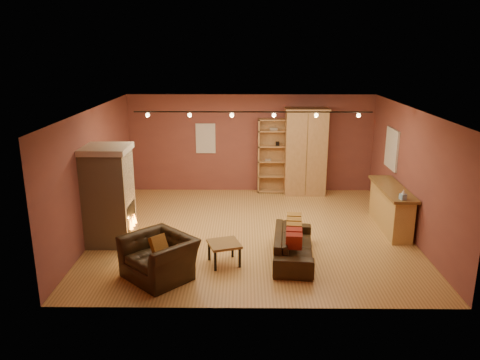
{
  "coord_description": "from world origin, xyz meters",
  "views": [
    {
      "loc": [
        -0.18,
        -9.98,
        4.09
      ],
      "look_at": [
        -0.28,
        0.2,
        1.18
      ],
      "focal_mm": 35.0,
      "sensor_mm": 36.0,
      "label": 1
    }
  ],
  "objects_px": {
    "armchair": "(159,251)",
    "coffee_table": "(224,246)",
    "armoire": "(305,152)",
    "bar_counter": "(391,208)",
    "fireplace": "(109,195)",
    "bookcase": "(273,155)",
    "loveseat": "(294,240)"
  },
  "relations": [
    {
      "from": "armchair",
      "to": "coffee_table",
      "type": "height_order",
      "value": "armchair"
    },
    {
      "from": "armoire",
      "to": "armchair",
      "type": "distance_m",
      "value": 6.12
    },
    {
      "from": "loveseat",
      "to": "bar_counter",
      "type": "bearing_deg",
      "value": -49.94
    },
    {
      "from": "fireplace",
      "to": "armoire",
      "type": "height_order",
      "value": "armoire"
    },
    {
      "from": "fireplace",
      "to": "armoire",
      "type": "xyz_separation_m",
      "value": [
        4.58,
        3.54,
        0.18
      ]
    },
    {
      "from": "loveseat",
      "to": "fireplace",
      "type": "bearing_deg",
      "value": 84.04
    },
    {
      "from": "bookcase",
      "to": "coffee_table",
      "type": "distance_m",
      "value": 4.97
    },
    {
      "from": "bar_counter",
      "to": "bookcase",
      "type": "bearing_deg",
      "value": 131.65
    },
    {
      "from": "fireplace",
      "to": "bar_counter",
      "type": "distance_m",
      "value": 6.32
    },
    {
      "from": "armchair",
      "to": "fireplace",
      "type": "bearing_deg",
      "value": 173.4
    },
    {
      "from": "loveseat",
      "to": "coffee_table",
      "type": "height_order",
      "value": "loveseat"
    },
    {
      "from": "bar_counter",
      "to": "coffee_table",
      "type": "relative_size",
      "value": 2.85
    },
    {
      "from": "fireplace",
      "to": "armchair",
      "type": "xyz_separation_m",
      "value": [
        1.31,
        -1.59,
        -0.54
      ]
    },
    {
      "from": "fireplace",
      "to": "coffee_table",
      "type": "bearing_deg",
      "value": -22.66
    },
    {
      "from": "armoire",
      "to": "fireplace",
      "type": "bearing_deg",
      "value": -142.31
    },
    {
      "from": "coffee_table",
      "to": "loveseat",
      "type": "bearing_deg",
      "value": 10.06
    },
    {
      "from": "armoire",
      "to": "bar_counter",
      "type": "distance_m",
      "value": 3.24
    },
    {
      "from": "bookcase",
      "to": "bar_counter",
      "type": "distance_m",
      "value": 3.9
    },
    {
      "from": "armchair",
      "to": "bar_counter",
      "type": "bearing_deg",
      "value": 70.3
    },
    {
      "from": "armchair",
      "to": "bookcase",
      "type": "bearing_deg",
      "value": 109.93
    },
    {
      "from": "armoire",
      "to": "loveseat",
      "type": "height_order",
      "value": "armoire"
    },
    {
      "from": "fireplace",
      "to": "coffee_table",
      "type": "xyz_separation_m",
      "value": [
        2.47,
        -1.03,
        -0.69
      ]
    },
    {
      "from": "bar_counter",
      "to": "armoire",
      "type": "bearing_deg",
      "value": 121.82
    },
    {
      "from": "armoire",
      "to": "loveseat",
      "type": "bearing_deg",
      "value": -99.67
    },
    {
      "from": "coffee_table",
      "to": "armchair",
      "type": "bearing_deg",
      "value": -154.24
    },
    {
      "from": "fireplace",
      "to": "armchair",
      "type": "bearing_deg",
      "value": -50.5
    },
    {
      "from": "armoire",
      "to": "bar_counter",
      "type": "height_order",
      "value": "armoire"
    },
    {
      "from": "fireplace",
      "to": "coffee_table",
      "type": "relative_size",
      "value": 2.9
    },
    {
      "from": "armoire",
      "to": "armchair",
      "type": "xyz_separation_m",
      "value": [
        -3.27,
        -5.13,
        -0.71
      ]
    },
    {
      "from": "bar_counter",
      "to": "coffee_table",
      "type": "xyz_separation_m",
      "value": [
        -3.77,
        -1.89,
        -0.13
      ]
    },
    {
      "from": "armchair",
      "to": "coffee_table",
      "type": "bearing_deg",
      "value": 69.65
    },
    {
      "from": "armoire",
      "to": "bar_counter",
      "type": "relative_size",
      "value": 1.18
    }
  ]
}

